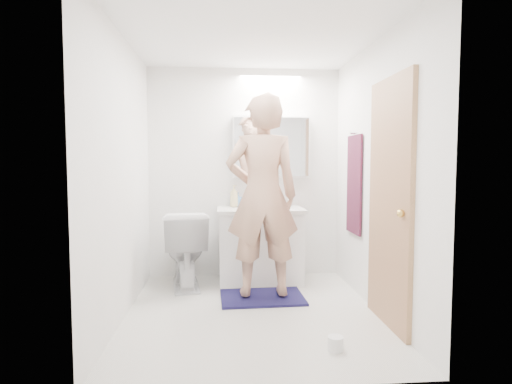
{
  "coord_description": "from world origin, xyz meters",
  "views": [
    {
      "loc": [
        -0.27,
        -3.58,
        1.32
      ],
      "look_at": [
        0.05,
        0.25,
        1.05
      ],
      "focal_mm": 29.18,
      "sensor_mm": 36.0,
      "label": 1
    }
  ],
  "objects": [
    {
      "name": "floor",
      "position": [
        0.0,
        0.0,
        0.0
      ],
      "size": [
        2.5,
        2.5,
        0.0
      ],
      "primitive_type": "plane",
      "color": "silver",
      "rests_on": "ground"
    },
    {
      "name": "ceiling",
      "position": [
        0.0,
        0.0,
        2.4
      ],
      "size": [
        2.5,
        2.5,
        0.0
      ],
      "primitive_type": "plane",
      "rotation": [
        3.14,
        0.0,
        0.0
      ],
      "color": "white",
      "rests_on": "floor"
    },
    {
      "name": "wall_back",
      "position": [
        0.0,
        1.25,
        1.2
      ],
      "size": [
        2.5,
        0.0,
        2.5
      ],
      "primitive_type": "plane",
      "rotation": [
        1.57,
        0.0,
        0.0
      ],
      "color": "white",
      "rests_on": "floor"
    },
    {
      "name": "wall_front",
      "position": [
        0.0,
        -1.25,
        1.2
      ],
      "size": [
        2.5,
        0.0,
        2.5
      ],
      "primitive_type": "plane",
      "rotation": [
        -1.57,
        0.0,
        0.0
      ],
      "color": "white",
      "rests_on": "floor"
    },
    {
      "name": "wall_left",
      "position": [
        -1.1,
        0.0,
        1.2
      ],
      "size": [
        0.0,
        2.5,
        2.5
      ],
      "primitive_type": "plane",
      "rotation": [
        1.57,
        0.0,
        1.57
      ],
      "color": "white",
      "rests_on": "floor"
    },
    {
      "name": "wall_right",
      "position": [
        1.1,
        0.0,
        1.2
      ],
      "size": [
        0.0,
        2.5,
        2.5
      ],
      "primitive_type": "plane",
      "rotation": [
        1.57,
        0.0,
        -1.57
      ],
      "color": "white",
      "rests_on": "floor"
    },
    {
      "name": "vanity_cabinet",
      "position": [
        0.16,
        0.96,
        0.39
      ],
      "size": [
        0.9,
        0.55,
        0.78
      ],
      "primitive_type": "cube",
      "color": "white",
      "rests_on": "floor"
    },
    {
      "name": "countertop",
      "position": [
        0.16,
        0.96,
        0.8
      ],
      "size": [
        0.95,
        0.58,
        0.04
      ],
      "primitive_type": "cube",
      "color": "white",
      "rests_on": "vanity_cabinet"
    },
    {
      "name": "sink_basin",
      "position": [
        0.16,
        0.99,
        0.84
      ],
      "size": [
        0.36,
        0.36,
        0.03
      ],
      "primitive_type": "cylinder",
      "color": "silver",
      "rests_on": "countertop"
    },
    {
      "name": "faucet",
      "position": [
        0.16,
        1.19,
        0.9
      ],
      "size": [
        0.02,
        0.02,
        0.16
      ],
      "primitive_type": "cylinder",
      "color": "silver",
      "rests_on": "countertop"
    },
    {
      "name": "medicine_cabinet",
      "position": [
        0.3,
        1.18,
        1.5
      ],
      "size": [
        0.88,
        0.14,
        0.7
      ],
      "primitive_type": "cube",
      "color": "white",
      "rests_on": "wall_back"
    },
    {
      "name": "mirror_panel",
      "position": [
        0.3,
        1.1,
        1.5
      ],
      "size": [
        0.84,
        0.01,
        0.66
      ],
      "primitive_type": "cube",
      "color": "silver",
      "rests_on": "medicine_cabinet"
    },
    {
      "name": "toilet",
      "position": [
        -0.66,
        0.85,
        0.41
      ],
      "size": [
        0.56,
        0.86,
        0.82
      ],
      "primitive_type": "imported",
      "rotation": [
        0.0,
        0.0,
        3.28
      ],
      "color": "white",
      "rests_on": "floor"
    },
    {
      "name": "bath_rug",
      "position": [
        0.12,
        0.37,
        0.01
      ],
      "size": [
        0.82,
        0.58,
        0.02
      ],
      "primitive_type": "cube",
      "rotation": [
        0.0,
        0.0,
        0.03
      ],
      "color": "#181543",
      "rests_on": "floor"
    },
    {
      "name": "person",
      "position": [
        0.12,
        0.37,
        1.01
      ],
      "size": [
        0.71,
        0.48,
        1.92
      ],
      "primitive_type": "imported",
      "rotation": [
        0.0,
        0.0,
        3.17
      ],
      "color": "tan",
      "rests_on": "bath_rug"
    },
    {
      "name": "door",
      "position": [
        1.08,
        -0.35,
        1.0
      ],
      "size": [
        0.04,
        0.8,
        2.0
      ],
      "primitive_type": "cube",
      "color": "tan",
      "rests_on": "wall_right"
    },
    {
      "name": "door_knob",
      "position": [
        1.04,
        -0.65,
        0.95
      ],
      "size": [
        0.06,
        0.06,
        0.06
      ],
      "primitive_type": "sphere",
      "color": "gold",
      "rests_on": "door"
    },
    {
      "name": "towel",
      "position": [
        1.08,
        0.55,
        1.1
      ],
      "size": [
        0.02,
        0.42,
        1.0
      ],
      "primitive_type": "cube",
      "color": "#101734",
      "rests_on": "wall_right"
    },
    {
      "name": "towel_hook",
      "position": [
        1.07,
        0.55,
        1.62
      ],
      "size": [
        0.07,
        0.02,
        0.02
      ],
      "primitive_type": "cylinder",
      "rotation": [
        0.0,
        1.57,
        0.0
      ],
      "color": "silver",
      "rests_on": "wall_right"
    },
    {
      "name": "soap_bottle_a",
      "position": [
        -0.13,
        1.11,
        0.94
      ],
      "size": [
        0.14,
        0.14,
        0.25
      ],
      "primitive_type": "imported",
      "rotation": [
        0.0,
        0.0,
        0.69
      ],
      "color": "#CEC085",
      "rests_on": "countertop"
    },
    {
      "name": "soap_bottle_b",
      "position": [
        -0.08,
        1.15,
        0.9
      ],
      "size": [
        0.09,
        0.1,
        0.16
      ],
      "primitive_type": "imported",
      "rotation": [
        0.0,
        0.0,
        -0.34
      ],
      "color": "#6093CE",
      "rests_on": "countertop"
    },
    {
      "name": "toothbrush_cup",
      "position": [
        0.33,
        1.12,
        0.87
      ],
      "size": [
        0.11,
        0.11,
        0.09
      ],
      "primitive_type": "imported",
      "rotation": [
        0.0,
        0.0,
        0.1
      ],
      "color": "#393FAB",
      "rests_on": "countertop"
    },
    {
      "name": "toilet_paper_roll",
      "position": [
        0.53,
        -0.79,
        0.05
      ],
      "size": [
        0.11,
        0.11,
        0.1
      ],
      "primitive_type": "cylinder",
      "color": "white",
      "rests_on": "floor"
    }
  ]
}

